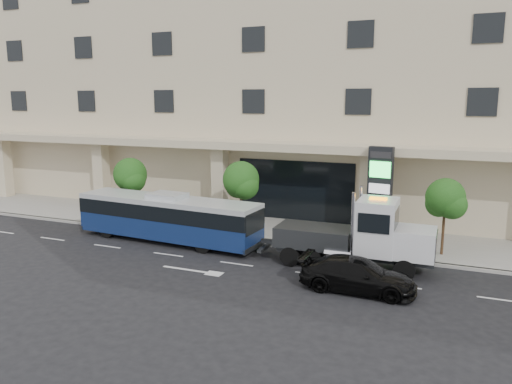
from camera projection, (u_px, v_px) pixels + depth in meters
ground at (248, 255)px, 26.45m from camera, size 120.00×120.00×0.00m
sidewalk at (280, 231)px, 30.99m from camera, size 120.00×6.00×0.15m
curb at (262, 244)px, 28.26m from camera, size 120.00×0.30×0.15m
convention_center at (326, 75)px, 38.64m from camera, size 60.00×17.60×20.00m
tree_left at (131, 177)px, 32.86m from camera, size 2.27×2.20×4.22m
tree_mid at (241, 182)px, 29.85m from camera, size 2.28×2.20×4.38m
tree_right at (446, 201)px, 25.61m from camera, size 2.10×2.00×4.04m
city_bus at (168, 217)px, 28.79m from camera, size 11.45×3.19×2.86m
tow_truck at (361, 236)px, 24.17m from camera, size 8.65×2.26×3.94m
black_sedan at (358, 275)px, 21.45m from camera, size 5.00×2.08×1.44m
signage_pylon at (380, 193)px, 28.24m from camera, size 1.40×0.69×5.41m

